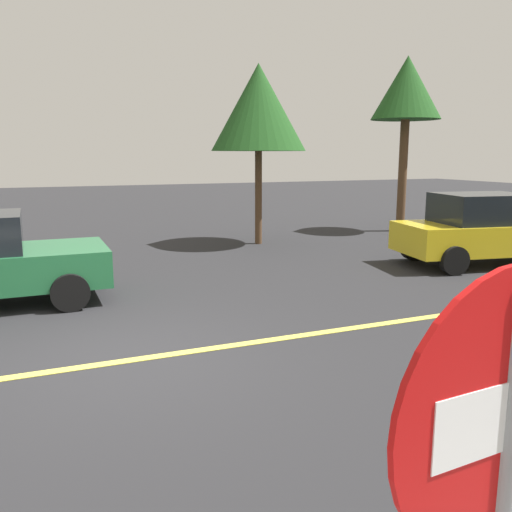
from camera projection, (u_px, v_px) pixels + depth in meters
name	position (u px, v px, depth m)	size (l,w,h in m)	color
ground_plane	(121.00, 362.00, 6.80)	(80.00, 80.00, 0.00)	#262628
lane_marking_centre	(327.00, 332.00, 7.94)	(28.00, 0.16, 0.01)	#E0D14C
car_yellow_far_lane	(486.00, 230.00, 12.69)	(4.47, 2.56, 1.69)	gold
tree_left_verge	(407.00, 90.00, 17.60)	(2.28, 2.28, 5.74)	#513823
tree_centre_verge	(259.00, 108.00, 15.11)	(2.70, 2.70, 5.08)	#513823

